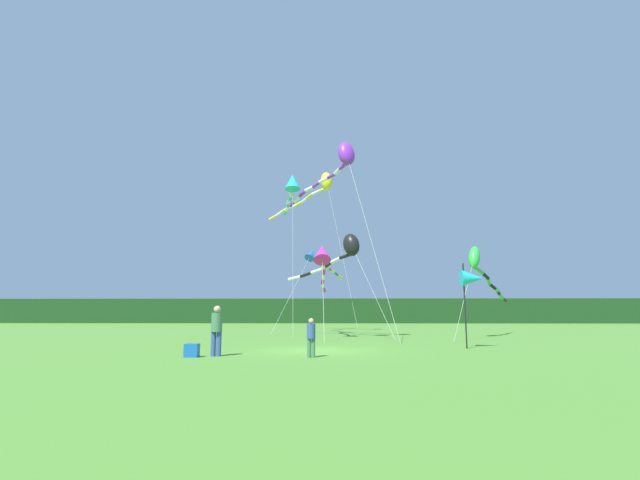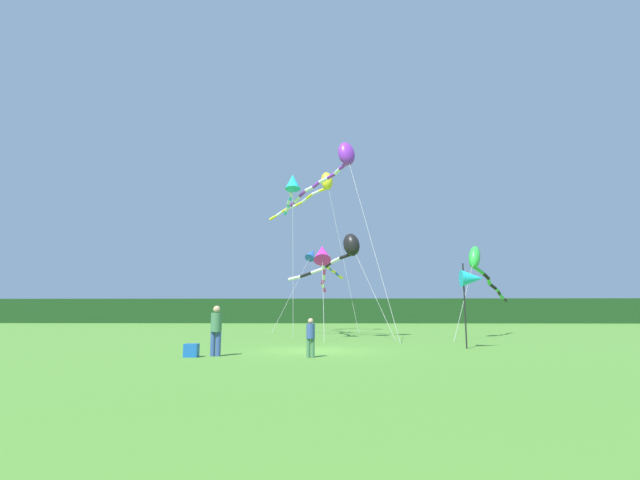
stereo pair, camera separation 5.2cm
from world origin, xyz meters
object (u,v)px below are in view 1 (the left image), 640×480
banner_flag_pole (472,279)px  kite_cyan (292,185)px  kite_magenta (322,258)px  kite_blue (316,258)px  person_adult (217,328)px  person_child (311,335)px  kite_green (480,267)px  kite_yellow (320,186)px  cooler_box (192,350)px  kite_black (345,249)px  kite_purple (340,161)px

banner_flag_pole → kite_cyan: 14.33m
kite_magenta → kite_blue: bearing=94.2°
person_adult → person_child: (3.21, -0.36, -0.23)m
person_adult → kite_green: kite_green is taller
kite_yellow → kite_magenta: size_ratio=1.35×
kite_cyan → kite_green: bearing=-5.5°
cooler_box → kite_cyan: (2.04, 13.44, 9.32)m
person_adult → kite_blue: (2.56, 21.44, 4.81)m
person_child → kite_magenta: 12.11m
kite_yellow → kite_blue: kite_yellow is taller
kite_magenta → kite_cyan: bearing=134.8°
kite_yellow → kite_black: size_ratio=1.61×
kite_black → kite_green: size_ratio=0.78×
banner_flag_pole → kite_purple: (-5.32, 6.09, 7.18)m
banner_flag_pole → kite_magenta: (-6.38, 7.50, 1.79)m
banner_flag_pole → kite_magenta: bearing=130.4°
cooler_box → kite_magenta: bearing=70.6°
kite_black → kite_purple: bearing=-99.1°
kite_purple → kite_cyan: bearing=131.8°
kite_cyan → kite_magenta: (1.99, -2.01, -4.93)m
cooler_box → banner_flag_pole: banner_flag_pole is taller
person_child → kite_cyan: bearing=98.0°
person_child → kite_purple: (1.16, 10.06, 9.29)m
kite_blue → kite_black: kite_blue is taller
kite_blue → kite_cyan: bearing=-98.4°
banner_flag_pole → kite_black: (-5.01, 8.02, 2.35)m
kite_cyan → kite_magenta: bearing=-45.2°
cooler_box → kite_green: 18.65m
kite_green → person_child: bearing=-127.5°
kite_yellow → kite_cyan: size_ratio=1.17×
kite_blue → cooler_box: bearing=-98.6°
kite_magenta → kite_green: 9.44m
person_child → kite_purple: 13.74m
kite_magenta → cooler_box: bearing=-109.4°
kite_cyan → kite_green: size_ratio=1.07×
cooler_box → kite_green: bearing=42.6°
person_adult → person_child: 3.24m
person_adult → cooler_box: 1.07m
kite_magenta → person_child: bearing=-90.5°
cooler_box → kite_cyan: bearing=81.4°
person_adult → kite_purple: (4.37, 9.70, 9.06)m
kite_purple → kite_magenta: (-1.06, 1.41, -5.39)m
person_adult → kite_purple: size_ratio=0.15×
person_adult → kite_magenta: kite_magenta is taller
banner_flag_pole → kite_black: bearing=122.0°
banner_flag_pole → kite_yellow: kite_yellow is taller
banner_flag_pole → kite_green: (3.00, 8.41, 1.32)m
cooler_box → kite_yellow: size_ratio=0.04×
person_adult → kite_purple: kite_purple is taller
cooler_box → kite_cyan: kite_cyan is taller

